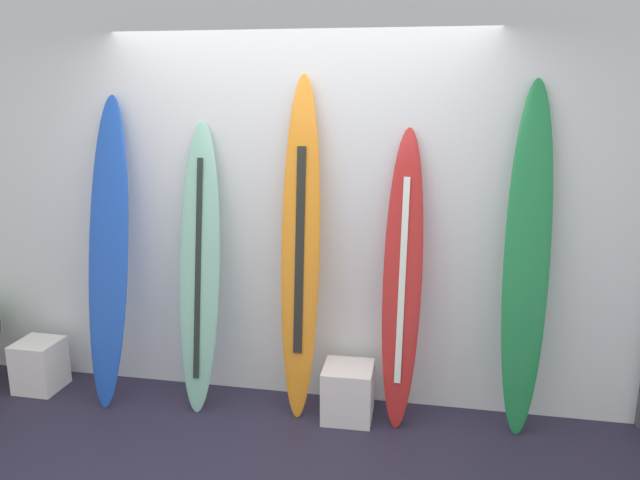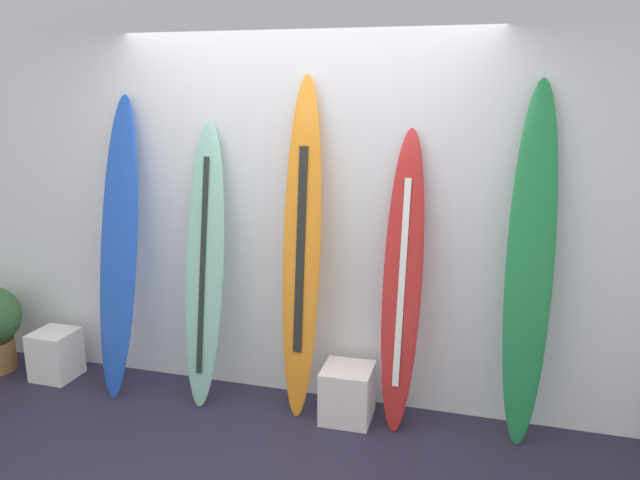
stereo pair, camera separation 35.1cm
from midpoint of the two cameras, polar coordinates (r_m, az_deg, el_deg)
name	(u,v)px [view 2 (the right image)]	position (r m, az deg, el deg)	size (l,w,h in m)	color
wall_back	(306,199)	(4.29, 1.10, 3.72)	(7.20, 0.20, 2.80)	white
surfboard_cobalt	(119,250)	(4.54, -15.73, -0.93)	(0.29, 0.47, 2.10)	blue
surfboard_seafoam	(204,266)	(4.30, -8.17, -2.35)	(0.29, 0.42, 1.93)	#84C2AC
surfboard_sunset	(302,251)	(4.06, 0.80, -0.99)	(0.26, 0.34, 2.23)	orange
surfboard_crimson	(402,286)	(3.99, 9.99, -4.18)	(0.26, 0.36, 1.91)	red
surfboard_emerald	(529,271)	(3.98, 20.91, -2.67)	(0.28, 0.30, 2.20)	#218444
display_block_left	(347,393)	(4.27, 4.92, -13.74)	(0.33, 0.33, 0.36)	white
display_block_center	(56,354)	(5.13, -21.09, -9.71)	(0.30, 0.30, 0.37)	white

